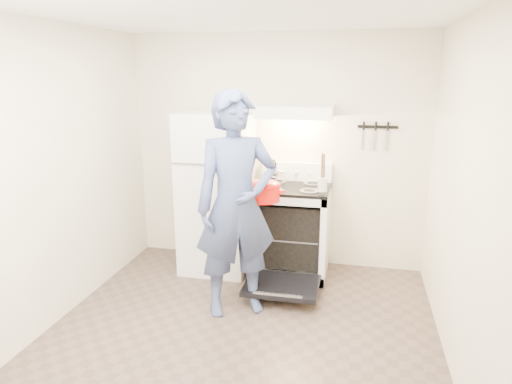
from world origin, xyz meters
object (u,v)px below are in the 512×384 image
Objects in this scene: refrigerator at (217,192)px; person at (236,206)px; stove_body at (292,232)px; dutch_oven at (263,193)px; tea_kettle at (271,171)px.

refrigerator is 0.99m from person.
stove_body is at bearing 39.75° from person.
person is (-0.36, -0.90, 0.52)m from stove_body.
refrigerator is at bearing 89.01° from person.
person is 0.30m from dutch_oven.
person is (0.45, -0.87, 0.13)m from refrigerator.
person is at bearing -111.81° from stove_body.
dutch_oven is (0.08, -0.80, -0.03)m from tea_kettle.
refrigerator is 0.87× the size of person.
person reaches higher than refrigerator.
tea_kettle is at bearing 152.15° from stove_body.
person is 5.16× the size of dutch_oven.
dutch_oven is at bearing -45.44° from refrigerator.
dutch_oven reaches higher than stove_body.
stove_body is 1.10m from person.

